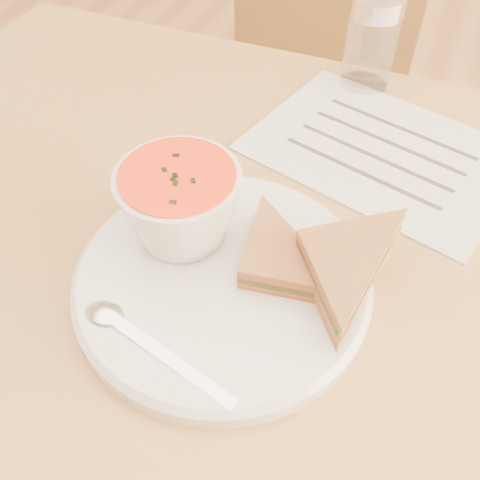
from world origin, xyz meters
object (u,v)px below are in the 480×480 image
at_px(chair_far, 290,154).
at_px(plate, 222,281).
at_px(condiment_shaker, 371,42).
at_px(soup_bowl, 181,208).
at_px(dining_table, 238,380).

distance_m(chair_far, plate, 0.68).
bearing_deg(condiment_shaker, chair_far, 126.89).
distance_m(soup_bowl, condiment_shaker, 0.38).
relative_size(chair_far, soup_bowl, 7.36).
relative_size(chair_far, plate, 3.06).
height_order(plate, soup_bowl, soup_bowl).
relative_size(chair_far, condiment_shaker, 6.96).
bearing_deg(condiment_shaker, dining_table, -102.56).
xyz_separation_m(dining_table, condiment_shaker, (0.07, 0.30, 0.44)).
xyz_separation_m(plate, condiment_shaker, (0.05, 0.40, 0.05)).
xyz_separation_m(chair_far, soup_bowl, (0.05, -0.56, 0.38)).
xyz_separation_m(plate, soup_bowl, (-0.06, 0.03, 0.05)).
distance_m(chair_far, soup_bowl, 0.68).
bearing_deg(chair_far, condiment_shaker, 127.10).
xyz_separation_m(chair_far, plate, (0.10, -0.59, 0.33)).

